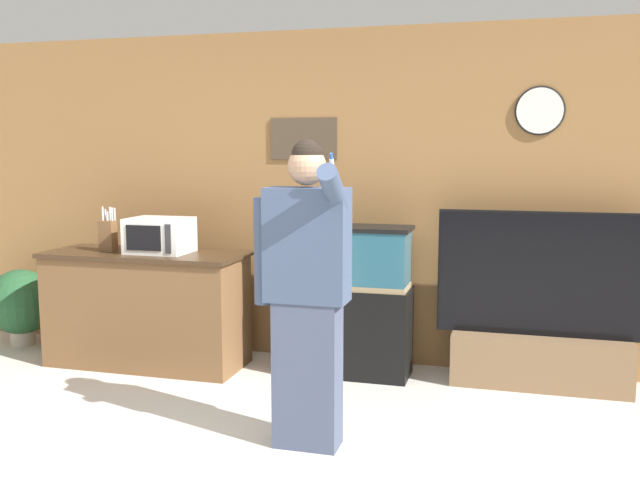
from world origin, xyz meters
The scene contains 8 objects.
wall_back_paneled centered at (0.00, 2.56, 1.30)m, with size 10.00×0.08×2.60m.
counter_island centered at (-1.45, 1.98, 0.45)m, with size 1.56×0.63×0.89m.
microwave centered at (-1.32, 1.98, 1.03)m, with size 0.46×0.37×0.27m.
knife_block centered at (-1.75, 1.95, 1.02)m, with size 0.12×0.10×0.35m.
aquarium_on_stand centered at (0.10, 2.16, 0.57)m, with size 0.97×0.38×1.13m.
tv_on_stand centered at (1.51, 2.27, 0.36)m, with size 1.48×0.40×1.25m.
person_standing centered at (0.20, 0.82, 0.91)m, with size 0.55×0.41×1.74m.
potted_plant centered at (-2.78, 2.18, 0.37)m, with size 0.56×0.56×0.66m.
Camera 1 is at (1.32, -2.91, 1.69)m, focal length 40.00 mm.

